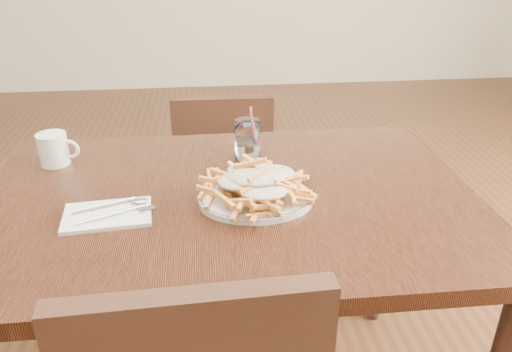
{
  "coord_description": "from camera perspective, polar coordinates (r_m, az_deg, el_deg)",
  "views": [
    {
      "loc": [
        -0.05,
        -1.06,
        1.33
      ],
      "look_at": [
        0.06,
        -0.05,
        0.82
      ],
      "focal_mm": 35.0,
      "sensor_mm": 36.0,
      "label": 1
    }
  ],
  "objects": [
    {
      "name": "fries_plate",
      "position": [
        1.17,
        -0.0,
        -2.67
      ],
      "size": [
        0.3,
        0.27,
        0.02
      ],
      "color": "white",
      "rests_on": "table"
    },
    {
      "name": "loaded_fries",
      "position": [
        1.14,
        -0.0,
        -0.51
      ],
      "size": [
        0.29,
        0.26,
        0.08
      ],
      "color": "#E49945",
      "rests_on": "fries_plate"
    },
    {
      "name": "table",
      "position": [
        1.25,
        -2.97,
        -5.29
      ],
      "size": [
        1.2,
        0.8,
        0.75
      ],
      "color": "black",
      "rests_on": "ground"
    },
    {
      "name": "water_glass",
      "position": [
        1.37,
        -0.97,
        3.83
      ],
      "size": [
        0.07,
        0.07,
        0.15
      ],
      "color": "white",
      "rests_on": "table"
    },
    {
      "name": "napkin",
      "position": [
        1.16,
        -16.61,
        -4.27
      ],
      "size": [
        0.2,
        0.14,
        0.01
      ],
      "primitive_type": "cube",
      "rotation": [
        0.0,
        0.0,
        0.09
      ],
      "color": "white",
      "rests_on": "table"
    },
    {
      "name": "chair_far",
      "position": [
        1.99,
        -3.67,
        0.23
      ],
      "size": [
        0.37,
        0.37,
        0.79
      ],
      "color": "black",
      "rests_on": "ground"
    },
    {
      "name": "cutlery",
      "position": [
        1.16,
        -16.63,
        -3.79
      ],
      "size": [
        0.19,
        0.14,
        0.01
      ],
      "color": "silver",
      "rests_on": "napkin"
    },
    {
      "name": "coffee_mug",
      "position": [
        1.45,
        -22.07,
        2.87
      ],
      "size": [
        0.11,
        0.08,
        0.09
      ],
      "color": "white",
      "rests_on": "table"
    }
  ]
}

